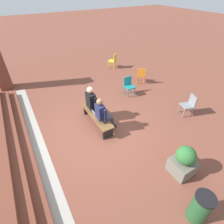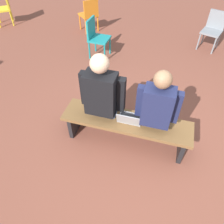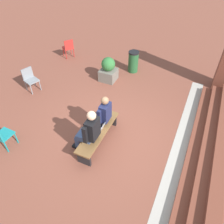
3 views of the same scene
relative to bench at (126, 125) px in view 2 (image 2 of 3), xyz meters
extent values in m
plane|color=brown|center=(-0.32, 0.17, -0.35)|extent=(60.00, 60.00, 0.00)
cube|color=brown|center=(0.00, 0.00, 0.07)|extent=(1.80, 0.44, 0.05)
cube|color=black|center=(-0.80, 0.00, -0.15)|extent=(0.06, 0.37, 0.40)
cube|color=black|center=(0.80, 0.00, -0.15)|extent=(0.06, 0.37, 0.40)
cube|color=#383842|center=(-0.37, -0.17, 0.15)|extent=(0.32, 0.38, 0.13)
cube|color=#383842|center=(-0.46, -0.36, -0.13)|extent=(0.10, 0.11, 0.45)
cube|color=black|center=(-0.46, -0.42, -0.32)|extent=(0.10, 0.23, 0.07)
cube|color=#383842|center=(-0.29, -0.36, -0.13)|extent=(0.10, 0.11, 0.45)
cube|color=black|center=(-0.29, -0.42, -0.32)|extent=(0.10, 0.23, 0.07)
cube|color=#1E2347|center=(-0.37, 0.04, 0.48)|extent=(0.36, 0.23, 0.53)
cube|color=maroon|center=(-0.37, -0.08, 0.45)|extent=(0.05, 0.01, 0.32)
cube|color=#1E2347|center=(-0.60, -0.03, 0.47)|extent=(0.09, 0.09, 0.45)
cube|color=#1E2347|center=(-0.15, -0.03, 0.47)|extent=(0.09, 0.09, 0.45)
sphere|color=#8C6647|center=(-0.37, 0.04, 0.88)|extent=(0.21, 0.21, 0.21)
cube|color=#384C75|center=(0.34, -0.19, 0.16)|extent=(0.35, 0.41, 0.15)
cube|color=#384C75|center=(0.25, -0.39, -0.13)|extent=(0.11, 0.12, 0.45)
cube|color=black|center=(0.25, -0.46, -0.32)|extent=(0.11, 0.25, 0.07)
cube|color=#384C75|center=(0.44, -0.39, -0.13)|extent=(0.11, 0.12, 0.45)
cube|color=black|center=(0.44, -0.46, -0.32)|extent=(0.11, 0.25, 0.07)
cube|color=black|center=(0.34, 0.04, 0.52)|extent=(0.39, 0.25, 0.58)
cube|color=black|center=(0.09, -0.03, 0.50)|extent=(0.09, 0.10, 0.49)
cube|color=black|center=(0.59, -0.03, 0.50)|extent=(0.09, 0.10, 0.49)
sphere|color=#DBAD89|center=(0.34, 0.04, 0.96)|extent=(0.23, 0.23, 0.23)
cube|color=#9EA0A5|center=(-0.04, -0.04, 0.11)|extent=(0.32, 0.22, 0.02)
cube|color=#2D2D33|center=(-0.04, -0.05, 0.12)|extent=(0.29, 0.15, 0.00)
cube|color=#9EA0A5|center=(-0.04, 0.10, 0.21)|extent=(0.32, 0.07, 0.19)
cube|color=#33519E|center=(-0.04, 0.09, 0.21)|extent=(0.28, 0.06, 0.17)
cube|color=gray|center=(-1.22, -3.30, 0.07)|extent=(0.53, 0.53, 0.04)
cube|color=gray|center=(-1.28, -3.48, 0.29)|extent=(0.39, 0.17, 0.40)
cylinder|color=gray|center=(-1.00, -3.19, -0.15)|extent=(0.04, 0.04, 0.40)
cylinder|color=gray|center=(-1.34, -3.08, -0.15)|extent=(0.04, 0.04, 0.40)
cylinder|color=gray|center=(-1.11, -3.53, -0.15)|extent=(0.04, 0.04, 0.40)
cylinder|color=gray|center=(-1.45, -3.42, -0.15)|extent=(0.04, 0.04, 0.40)
cube|color=gold|center=(4.32, -3.18, 0.07)|extent=(0.59, 0.59, 0.04)
cube|color=gold|center=(4.17, -3.30, 0.29)|extent=(0.27, 0.35, 0.40)
cylinder|color=gold|center=(4.28, -3.43, -0.15)|extent=(0.04, 0.04, 0.40)
cylinder|color=gold|center=(4.07, -3.14, -0.15)|extent=(0.04, 0.04, 0.40)
cube|color=teal|center=(1.15, -2.25, 0.07)|extent=(0.44, 0.44, 0.04)
cube|color=teal|center=(1.34, -2.25, 0.29)|extent=(0.06, 0.40, 0.40)
cylinder|color=teal|center=(0.98, -2.06, -0.15)|extent=(0.04, 0.04, 0.40)
cylinder|color=teal|center=(0.96, -2.42, -0.15)|extent=(0.04, 0.04, 0.40)
cylinder|color=teal|center=(1.34, -2.07, -0.15)|extent=(0.04, 0.04, 0.40)
cylinder|color=teal|center=(1.32, -2.43, -0.15)|extent=(0.04, 0.04, 0.40)
cube|color=orange|center=(1.88, -3.48, 0.07)|extent=(0.59, 0.59, 0.04)
cube|color=orange|center=(1.74, -3.35, 0.29)|extent=(0.30, 0.32, 0.40)
cylinder|color=orange|center=(1.89, -3.73, -0.15)|extent=(0.04, 0.04, 0.40)
cylinder|color=orange|center=(2.13, -3.47, -0.15)|extent=(0.04, 0.04, 0.40)
cylinder|color=orange|center=(1.63, -3.49, -0.15)|extent=(0.04, 0.04, 0.40)
cylinder|color=orange|center=(1.87, -3.22, -0.15)|extent=(0.04, 0.04, 0.40)
camera|label=1|loc=(-4.55, 2.03, 3.96)|focal=28.00mm
camera|label=2|loc=(-0.38, 2.03, 2.28)|focal=35.00mm
camera|label=3|loc=(3.54, 2.03, 4.40)|focal=35.00mm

